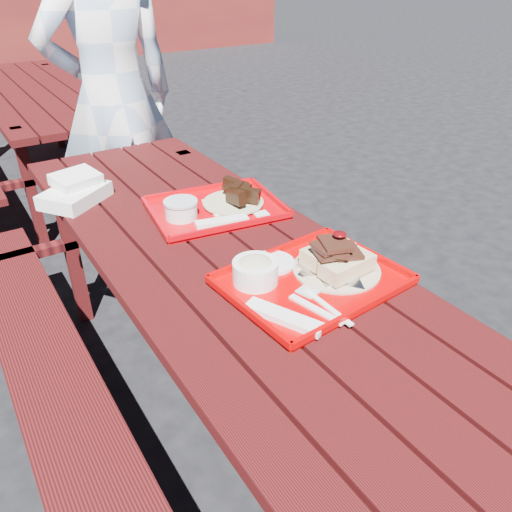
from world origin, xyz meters
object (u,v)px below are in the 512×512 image
(picnic_table_far, at_px, (40,115))
(far_tray, at_px, (214,207))
(person, at_px, (114,99))
(near_tray, at_px, (307,271))
(picnic_table_near, at_px, (232,303))

(picnic_table_far, bearing_deg, far_tray, -87.64)
(person, bearing_deg, picnic_table_far, -84.80)
(near_tray, xyz_separation_m, far_tray, (-0.00, 0.55, -0.01))
(far_tray, xyz_separation_m, person, (0.03, 1.09, 0.17))
(picnic_table_far, distance_m, near_tray, 3.06)
(picnic_table_far, xyz_separation_m, near_tray, (0.11, -3.05, 0.23))
(picnic_table_far, height_order, near_tray, near_tray)
(near_tray, height_order, far_tray, near_tray)
(picnic_table_near, xyz_separation_m, person, (0.13, 1.39, 0.38))
(person, bearing_deg, far_tray, 88.44)
(picnic_table_near, xyz_separation_m, picnic_table_far, (0.00, 2.80, 0.00))
(picnic_table_far, xyz_separation_m, person, (0.13, -1.41, 0.38))
(near_tray, bearing_deg, picnic_table_near, 113.25)
(picnic_table_near, distance_m, far_tray, 0.38)
(near_tray, xyz_separation_m, person, (0.02, 1.64, 0.15))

